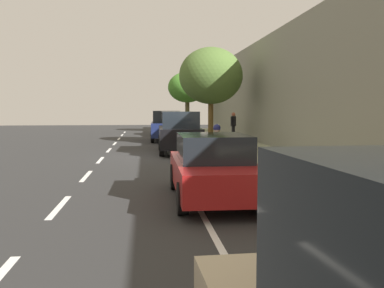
{
  "coord_description": "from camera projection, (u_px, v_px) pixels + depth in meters",
  "views": [
    {
      "loc": [
        -1.01,
        -18.85,
        2.11
      ],
      "look_at": [
        0.54,
        -4.88,
        0.94
      ],
      "focal_mm": 39.41,
      "sensor_mm": 36.0,
      "label": 1
    }
  ],
  "objects": [
    {
      "name": "parked_sedan_red_second",
      "position": [
        213.0,
        168.0,
        9.76
      ],
      "size": [
        1.88,
        4.42,
        1.52
      ],
      "color": "maroon",
      "rests_on": "ground"
    },
    {
      "name": "bicycle_at_curb",
      "position": [
        209.0,
        160.0,
        14.21
      ],
      "size": [
        1.74,
        0.46,
        0.76
      ],
      "color": "black",
      "rests_on": "ground"
    },
    {
      "name": "building_facade",
      "position": [
        294.0,
        89.0,
        19.35
      ],
      "size": [
        0.5,
        46.7,
        6.09
      ],
      "primitive_type": "cube",
      "color": "gray",
      "rests_on": "ground"
    },
    {
      "name": "lane_stripe_bike_edge",
      "position": [
        170.0,
        156.0,
        18.97
      ],
      "size": [
        0.12,
        46.7,
        0.01
      ],
      "primitive_type": "cube",
      "color": "white",
      "rests_on": "ground"
    },
    {
      "name": "street_tree_mid_block",
      "position": [
        187.0,
        88.0,
        38.37
      ],
      "size": [
        3.53,
        3.53,
        5.34
      ],
      "color": "brown",
      "rests_on": "sidewalk"
    },
    {
      "name": "parked_suv_dark_blue_far",
      "position": [
        166.0,
        125.0,
        27.78
      ],
      "size": [
        2.09,
        4.76,
        1.99
      ],
      "color": "navy",
      "rests_on": "ground"
    },
    {
      "name": "parked_suv_black_mid",
      "position": [
        179.0,
        132.0,
        20.25
      ],
      "size": [
        2.04,
        4.74,
        1.99
      ],
      "color": "black",
      "rests_on": "ground"
    },
    {
      "name": "pedestrian_on_phone",
      "position": [
        233.0,
        124.0,
        26.86
      ],
      "size": [
        0.4,
        0.53,
        1.75
      ],
      "color": "black",
      "rests_on": "sidewalk"
    },
    {
      "name": "ground",
      "position": [
        168.0,
        156.0,
        18.95
      ],
      "size": [
        74.72,
        74.72,
        0.0
      ],
      "primitive_type": "plane",
      "color": "#2C2C2C"
    },
    {
      "name": "cyclist_with_backpack",
      "position": [
        218.0,
        144.0,
        13.73
      ],
      "size": [
        0.49,
        0.59,
        1.61
      ],
      "color": "#C6B284",
      "rests_on": "ground"
    },
    {
      "name": "sidewalk",
      "position": [
        247.0,
        153.0,
        19.35
      ],
      "size": [
        3.92,
        46.7,
        0.15
      ],
      "primitive_type": "cube",
      "color": "#A0A585",
      "rests_on": "ground"
    },
    {
      "name": "fire_hydrant",
      "position": [
        213.0,
        143.0,
        18.81
      ],
      "size": [
        0.22,
        0.22,
        0.84
      ],
      "color": "red",
      "rests_on": "sidewalk"
    },
    {
      "name": "street_tree_near_cyclist",
      "position": [
        211.0,
        76.0,
        24.67
      ],
      "size": [
        3.73,
        3.73,
        5.56
      ],
      "color": "brown",
      "rests_on": "sidewalk"
    },
    {
      "name": "curb_edge",
      "position": [
        203.0,
        154.0,
        19.12
      ],
      "size": [
        0.16,
        46.7,
        0.15
      ],
      "primitive_type": "cube",
      "color": "gray",
      "rests_on": "ground"
    },
    {
      "name": "lane_stripe_centre",
      "position": [
        100.0,
        160.0,
        17.4
      ],
      "size": [
        0.14,
        44.2,
        0.01
      ],
      "color": "white",
      "rests_on": "ground"
    },
    {
      "name": "parked_sedan_grey_farthest",
      "position": [
        164.0,
        126.0,
        34.27
      ],
      "size": [
        1.84,
        4.4,
        1.52
      ],
      "color": "slate",
      "rests_on": "ground"
    }
  ]
}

